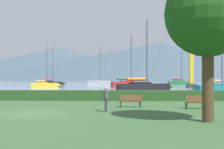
# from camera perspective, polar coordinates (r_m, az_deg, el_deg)

# --- Properties ---
(ground_plane) EXTENTS (1000.00, 1000.00, 0.00)m
(ground_plane) POSITION_cam_1_polar(r_m,az_deg,el_deg) (19.99, -14.77, -6.96)
(ground_plane) COLOR #385B33
(harbor_water) EXTENTS (320.00, 246.00, 0.00)m
(harbor_water) POSITION_cam_1_polar(r_m,az_deg,el_deg) (156.16, -0.34, -1.32)
(harbor_water) COLOR #8499A8
(harbor_water) RESTS_ON ground_plane
(hedge_line) EXTENTS (80.00, 1.20, 0.98)m
(hedge_line) POSITION_cam_1_polar(r_m,az_deg,el_deg) (30.62, -8.90, -3.80)
(hedge_line) COLOR #284C23
(hedge_line) RESTS_ON ground_plane
(sailboat_slip_1) EXTENTS (8.20, 3.15, 12.06)m
(sailboat_slip_1) POSITION_cam_1_polar(r_m,az_deg,el_deg) (100.78, -2.50, -1.39)
(sailboat_slip_1) COLOR #9E9EA3
(sailboat_slip_1) RESTS_ON harbor_water
(sailboat_slip_3) EXTENTS (9.37, 5.22, 11.23)m
(sailboat_slip_3) POSITION_cam_1_polar(r_m,az_deg,el_deg) (48.44, 5.85, -2.25)
(sailboat_slip_3) COLOR black
(sailboat_slip_3) RESTS_ON harbor_water
(sailboat_slip_4) EXTENTS (7.01, 3.71, 9.36)m
(sailboat_slip_4) POSITION_cam_1_polar(r_m,az_deg,el_deg) (72.01, -12.27, -1.82)
(sailboat_slip_4) COLOR gold
(sailboat_slip_4) RESTS_ON harbor_water
(sailboat_slip_5) EXTENTS (8.06, 2.83, 10.29)m
(sailboat_slip_5) POSITION_cam_1_polar(r_m,az_deg,el_deg) (93.34, 12.41, -1.46)
(sailboat_slip_5) COLOR #236B38
(sailboat_slip_5) RESTS_ON harbor_water
(sailboat_slip_6) EXTENTS (9.00, 4.44, 11.71)m
(sailboat_slip_6) POSITION_cam_1_polar(r_m,az_deg,el_deg) (70.14, 3.15, -1.73)
(sailboat_slip_6) COLOR red
(sailboat_slip_6) RESTS_ON harbor_water
(sailboat_slip_10) EXTENTS (8.17, 3.85, 11.14)m
(sailboat_slip_10) POSITION_cam_1_polar(r_m,az_deg,el_deg) (48.20, 19.09, -2.35)
(sailboat_slip_10) COLOR #19707A
(sailboat_slip_10) RESTS_ON harbor_water
(sailboat_slip_11) EXTENTS (7.52, 3.60, 11.01)m
(sailboat_slip_11) POSITION_cam_1_polar(r_m,az_deg,el_deg) (85.88, -11.12, -1.57)
(sailboat_slip_11) COLOR black
(sailboat_slip_11) RESTS_ON harbor_water
(park_bench_near_path) EXTENTS (1.69, 0.64, 0.95)m
(park_bench_near_path) POSITION_cam_1_polar(r_m,az_deg,el_deg) (23.30, 3.44, -4.74)
(park_bench_near_path) COLOR brown
(park_bench_near_path) RESTS_ON ground_plane
(park_bench_under_tree) EXTENTS (1.74, 0.60, 0.95)m
(park_bench_under_tree) POSITION_cam_1_polar(r_m,az_deg,el_deg) (22.94, 15.43, -4.79)
(park_bench_under_tree) COLOR brown
(park_bench_under_tree) RESTS_ON ground_plane
(person_standing_walker) EXTENTS (0.36, 0.57, 1.65)m
(person_standing_walker) POSITION_cam_1_polar(r_m,az_deg,el_deg) (20.24, -1.13, -4.13)
(person_standing_walker) COLOR #2D3347
(person_standing_walker) RESTS_ON ground_plane
(park_tree) EXTENTS (4.38, 4.38, 8.21)m
(park_tree) POSITION_cam_1_polar(r_m,az_deg,el_deg) (16.74, 17.66, 11.42)
(park_tree) COLOR #4C3823
(park_tree) RESTS_ON ground_plane
(dock_crane) EXTENTS (7.87, 2.00, 18.95)m
(dock_crane) POSITION_cam_1_polar(r_m,az_deg,el_deg) (68.77, 14.65, 3.11)
(dock_crane) COLOR #333338
(dock_crane) RESTS_ON ground_plane
(distant_hill_west_ridge) EXTENTS (313.82, 313.82, 37.40)m
(distant_hill_west_ridge) POSITION_cam_1_polar(r_m,az_deg,el_deg) (376.51, -9.40, 2.01)
(distant_hill_west_ridge) COLOR #425666
(distant_hill_west_ridge) RESTS_ON ground_plane
(distant_hill_central_peak) EXTENTS (339.96, 339.96, 36.44)m
(distant_hill_central_peak) POSITION_cam_1_polar(r_m,az_deg,el_deg) (310.39, 8.88, 2.46)
(distant_hill_central_peak) COLOR #425666
(distant_hill_central_peak) RESTS_ON ground_plane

